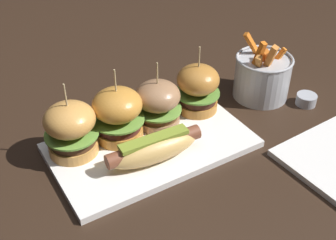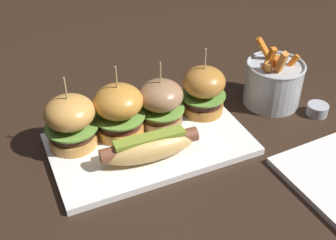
# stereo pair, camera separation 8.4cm
# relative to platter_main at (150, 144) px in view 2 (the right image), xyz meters

# --- Properties ---
(ground_plane) EXTENTS (3.00, 3.00, 0.00)m
(ground_plane) POSITION_rel_platter_main_xyz_m (0.00, 0.00, -0.01)
(ground_plane) COLOR black
(platter_main) EXTENTS (0.39, 0.22, 0.01)m
(platter_main) POSITION_rel_platter_main_xyz_m (0.00, 0.00, 0.00)
(platter_main) COLOR white
(platter_main) RESTS_ON ground
(hot_dog) EXTENTS (0.19, 0.07, 0.05)m
(hot_dog) POSITION_rel_platter_main_xyz_m (-0.02, -0.05, 0.03)
(hot_dog) COLOR #DCAD5F
(hot_dog) RESTS_ON platter_main
(slider_far_left) EXTENTS (0.10, 0.10, 0.15)m
(slider_far_left) POSITION_rel_platter_main_xyz_m (-0.14, 0.05, 0.06)
(slider_far_left) COLOR gold
(slider_far_left) RESTS_ON platter_main
(slider_center_left) EXTENTS (0.10, 0.10, 0.15)m
(slider_center_left) POSITION_rel_platter_main_xyz_m (-0.04, 0.05, 0.06)
(slider_center_left) COLOR #CD8834
(slider_center_left) RESTS_ON platter_main
(slider_center_right) EXTENTS (0.10, 0.10, 0.14)m
(slider_center_right) POSITION_rel_platter_main_xyz_m (0.04, 0.05, 0.06)
(slider_center_right) COLOR #9E714D
(slider_center_right) RESTS_ON platter_main
(slider_far_right) EXTENTS (0.09, 0.09, 0.15)m
(slider_far_right) POSITION_rel_platter_main_xyz_m (0.14, 0.05, 0.06)
(slider_far_right) COLOR #B77630
(slider_far_right) RESTS_ON platter_main
(fries_bucket) EXTENTS (0.13, 0.13, 0.15)m
(fries_bucket) POSITION_rel_platter_main_xyz_m (0.31, 0.04, 0.04)
(fries_bucket) COLOR #B7BABF
(fries_bucket) RESTS_ON ground
(sauce_ramekin) EXTENTS (0.05, 0.05, 0.02)m
(sauce_ramekin) POSITION_rel_platter_main_xyz_m (0.37, -0.05, 0.01)
(sauce_ramekin) COLOR #A8AAB2
(sauce_ramekin) RESTS_ON ground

